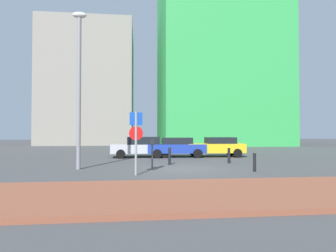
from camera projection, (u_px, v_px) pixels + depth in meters
The scene contains 13 objects.
ground_plane at pixel (184, 169), 14.01m from camera, with size 120.00×120.00×0.00m, color #424244.
sidewalk_brick at pixel (218, 193), 8.10m from camera, with size 40.00×4.14×0.14m, color brown.
parked_car_silver at pixel (142, 147), 20.68m from camera, with size 4.68×2.21×1.51m.
parked_car_blue at pixel (176, 147), 20.77m from camera, with size 4.31×2.04×1.45m.
parked_car_yellow at pixel (216, 146), 21.04m from camera, with size 4.33×1.92×1.47m.
parking_sign_post at pixel (136, 135), 12.00m from camera, with size 0.60×0.10×2.73m.
parking_meter at pixel (152, 150), 13.71m from camera, with size 0.18×0.14×1.50m.
street_lamp at pixel (79, 78), 13.99m from camera, with size 0.70×0.36×7.91m.
traffic_bollard_near at pixel (255, 162), 13.09m from camera, with size 0.15×0.15×0.86m, color black.
traffic_bollard_mid at pixel (170, 156), 15.83m from camera, with size 0.16×0.16×0.97m, color black.
traffic_bollard_far at pixel (229, 156), 16.64m from camera, with size 0.16×0.16×0.90m, color black.
building_colorful_midrise at pixel (217, 43), 42.98m from camera, with size 17.35×15.46×31.10m, color green.
building_under_construction at pixel (92, 88), 45.66m from camera, with size 13.34×14.91×18.31m, color gray.
Camera 1 is at (-2.33, -13.88, 1.84)m, focal length 29.85 mm.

